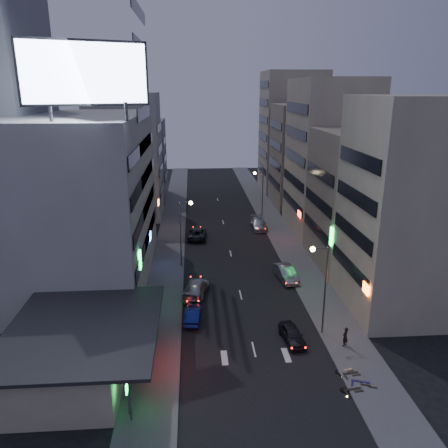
{
  "coord_description": "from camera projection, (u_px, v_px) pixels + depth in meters",
  "views": [
    {
      "loc": [
        -4.71,
        -26.98,
        20.5
      ],
      "look_at": [
        -1.36,
        19.21,
        6.15
      ],
      "focal_mm": 35.0,
      "sensor_mm": 36.0,
      "label": 1
    }
  ],
  "objects": [
    {
      "name": "shophouse_far",
      "position": [
        329.0,
        158.0,
        63.22
      ],
      "size": [
        10.0,
        14.0,
        22.0
      ],
      "primitive_type": "cube",
      "color": "#B8AC90",
      "rests_on": "ground"
    },
    {
      "name": "parked_car_right_far",
      "position": [
        259.0,
        224.0,
        66.75
      ],
      "size": [
        2.17,
        5.34,
        1.55
      ],
      "primitive_type": "imported",
      "rotation": [
        0.0,
        0.0,
        -0.0
      ],
      "color": "#A6AAAE",
      "rests_on": "ground"
    },
    {
      "name": "road_car_silver",
      "position": [
        196.0,
        288.0,
        45.16
      ],
      "size": [
        3.26,
        5.75,
        1.57
      ],
      "primitive_type": "imported",
      "rotation": [
        0.0,
        0.0,
        2.94
      ],
      "color": "#93979A",
      "rests_on": "ground"
    },
    {
      "name": "billboard",
      "position": [
        85.0,
        74.0,
        34.29
      ],
      "size": [
        9.52,
        3.75,
        6.2
      ],
      "rotation": [
        0.0,
        0.0,
        0.35
      ],
      "color": "#595B60",
      "rests_on": "white_building"
    },
    {
      "name": "far_left_a",
      "position": [
        126.0,
        157.0,
        70.94
      ],
      "size": [
        11.0,
        10.0,
        20.0
      ],
      "primitive_type": "cube",
      "color": "#A8A8A4",
      "rests_on": "ground"
    },
    {
      "name": "sidewalk_left",
      "position": [
        170.0,
        244.0,
        60.11
      ],
      "size": [
        4.0,
        120.0,
        0.12
      ],
      "primitive_type": "cube",
      "color": "#4C4C4F",
      "rests_on": "ground"
    },
    {
      "name": "scooter_silver_a",
      "position": [
        378.0,
        379.0,
        31.23
      ],
      "size": [
        1.09,
        1.75,
        1.01
      ],
      "primitive_type": null,
      "rotation": [
        0.0,
        0.0,
        1.22
      ],
      "color": "#9D9FA4",
      "rests_on": "sidewalk_right"
    },
    {
      "name": "scooter_black_a",
      "position": [
        361.0,
        380.0,
        31.03
      ],
      "size": [
        0.89,
        1.98,
        1.17
      ],
      "primitive_type": null,
      "rotation": [
        0.0,
        0.0,
        1.71
      ],
      "color": "black",
      "rests_on": "sidewalk_right"
    },
    {
      "name": "scooter_blue",
      "position": [
        371.0,
        375.0,
        31.52
      ],
      "size": [
        1.28,
        2.06,
        1.19
      ],
      "primitive_type": null,
      "rotation": [
        0.0,
        0.0,
        1.22
      ],
      "color": "navy",
      "rests_on": "sidewalk_right"
    },
    {
      "name": "ground",
      "position": [
        261.0,
        380.0,
        32.1
      ],
      "size": [
        180.0,
        180.0,
        0.0
      ],
      "primitive_type": "plane",
      "color": "black",
      "rests_on": "ground"
    },
    {
      "name": "scooter_silver_b",
      "position": [
        351.0,
        362.0,
        33.19
      ],
      "size": [
        1.03,
        1.78,
        1.03
      ],
      "primitive_type": null,
      "rotation": [
        0.0,
        0.0,
        1.86
      ],
      "color": "#B0B1B8",
      "rests_on": "sidewalk_right"
    },
    {
      "name": "white_building",
      "position": [
        80.0,
        200.0,
        47.31
      ],
      "size": [
        14.0,
        24.0,
        18.0
      ],
      "primitive_type": "cube",
      "color": "#A8A8A4",
      "rests_on": "ground"
    },
    {
      "name": "scooter_black_b",
      "position": [
        358.0,
        365.0,
        32.77
      ],
      "size": [
        0.89,
        1.94,
        1.14
      ],
      "primitive_type": null,
      "rotation": [
        0.0,
        0.0,
        1.72
      ],
      "color": "black",
      "rests_on": "sidewalk_right"
    },
    {
      "name": "parked_car_right_near",
      "position": [
        292.0,
        334.0,
        36.88
      ],
      "size": [
        1.96,
        4.03,
        1.32
      ],
      "primitive_type": "imported",
      "rotation": [
        0.0,
        0.0,
        0.11
      ],
      "color": "#232327",
      "rests_on": "ground"
    },
    {
      "name": "shophouse_mid",
      "position": [
        364.0,
        199.0,
        51.76
      ],
      "size": [
        11.0,
        12.0,
        16.0
      ],
      "primitive_type": "cube",
      "color": "gray",
      "rests_on": "ground"
    },
    {
      "name": "street_lamp_left",
      "position": [
        184.0,
        224.0,
        51.06
      ],
      "size": [
        1.6,
        0.44,
        8.02
      ],
      "color": "#595B60",
      "rests_on": "sidewalk_left"
    },
    {
      "name": "far_right_a",
      "position": [
        305.0,
        156.0,
        78.14
      ],
      "size": [
        11.0,
        12.0,
        18.0
      ],
      "primitive_type": "cube",
      "color": "gray",
      "rests_on": "ground"
    },
    {
      "name": "street_lamp_right_near",
      "position": [
        321.0,
        277.0,
        36.64
      ],
      "size": [
        1.6,
        0.44,
        8.02
      ],
      "color": "#595B60",
      "rests_on": "sidewalk_right"
    },
    {
      "name": "parked_car_left",
      "position": [
        197.0,
        233.0,
        62.53
      ],
      "size": [
        2.79,
        5.53,
        1.5
      ],
      "primitive_type": "imported",
      "rotation": [
        0.0,
        0.0,
        3.08
      ],
      "color": "#232428",
      "rests_on": "ground"
    },
    {
      "name": "shophouse_near",
      "position": [
        408.0,
        208.0,
        40.18
      ],
      "size": [
        10.0,
        11.0,
        20.0
      ],
      "primitive_type": "cube",
      "color": "#B8AC90",
      "rests_on": "ground"
    },
    {
      "name": "road_car_blue",
      "position": [
        193.0,
        315.0,
        40.16
      ],
      "size": [
        1.78,
        4.04,
        1.29
      ],
      "primitive_type": "imported",
      "rotation": [
        0.0,
        0.0,
        3.03
      ],
      "color": "navy",
      "rests_on": "ground"
    },
    {
      "name": "food_court",
      "position": [
        73.0,
        349.0,
        32.45
      ],
      "size": [
        11.0,
        13.0,
        3.88
      ],
      "color": "#B8AC90",
      "rests_on": "ground"
    },
    {
      "name": "person",
      "position": [
        345.0,
        337.0,
        35.99
      ],
      "size": [
        0.73,
        0.7,
        1.68
      ],
      "primitive_type": "imported",
      "rotation": [
        0.0,
        0.0,
        3.82
      ],
      "color": "black",
      "rests_on": "sidewalk_right"
    },
    {
      "name": "far_left_b",
      "position": [
        134.0,
        160.0,
        84.03
      ],
      "size": [
        12.0,
        10.0,
        15.0
      ],
      "primitive_type": "cube",
      "color": "gray",
      "rests_on": "ground"
    },
    {
      "name": "sidewalk_right",
      "position": [
        285.0,
        241.0,
        61.21
      ],
      "size": [
        4.0,
        120.0,
        0.12
      ],
      "primitive_type": "cube",
      "color": "#4C4C4F",
      "rests_on": "ground"
    },
    {
      "name": "street_lamp_right_far",
      "position": [
        260.0,
        189.0,
        69.03
      ],
      "size": [
        1.6,
        0.44,
        8.02
      ],
      "color": "#595B60",
      "rests_on": "sidewalk_right"
    },
    {
      "name": "far_right_b",
      "position": [
        292.0,
        132.0,
        90.62
      ],
      "size": [
        12.0,
        12.0,
        24.0
      ],
      "primitive_type": "cube",
      "color": "#B8AC90",
      "rests_on": "ground"
    },
    {
      "name": "parked_car_right_mid",
      "position": [
        286.0,
        273.0,
        48.83
      ],
      "size": [
        2.28,
        4.96,
        1.57
      ],
      "primitive_type": "imported",
      "rotation": [
        0.0,
        0.0,
        0.13
      ],
      "color": "#989CA0",
      "rests_on": "ground"
    }
  ]
}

